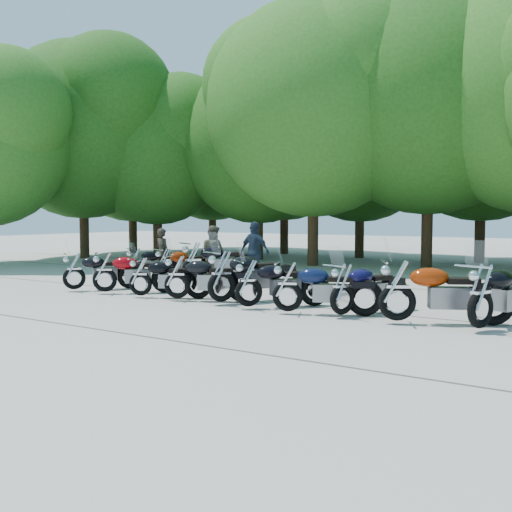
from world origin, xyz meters
The scene contains 27 objects.
ground centered at (0.00, 0.00, 0.00)m, with size 90.00×90.00×0.00m, color gray.
tree_0 centered at (-15.42, 12.98, 5.45)m, with size 7.50×7.50×9.21m.
tree_1 centered at (-12.04, 11.24, 5.06)m, with size 6.97×6.97×8.55m.
tree_2 centered at (-7.25, 12.84, 5.31)m, with size 7.31×7.31×8.97m.
tree_3 centered at (-3.57, 11.24, 6.32)m, with size 8.70×8.70×10.67m.
tree_4 centered at (0.54, 13.09, 6.64)m, with size 9.13×9.13×11.20m.
tree_9 centered at (-13.53, 17.59, 5.52)m, with size 7.59×7.59×9.32m.
tree_10 centered at (-8.29, 16.97, 5.66)m, with size 7.78×7.78×9.55m.
tree_11 centered at (-3.76, 16.43, 5.49)m, with size 7.56×7.56×9.28m.
tree_12 centered at (1.80, 16.47, 5.72)m, with size 7.88×7.88×9.67m.
tree_17 centered at (-14.68, 9.00, 6.04)m, with size 8.31×8.31×10.20m.
motorcycle_0 centered at (-5.18, 0.39, 0.60)m, with size 0.64×2.11×1.19m, color black, non-canonical shape.
motorcycle_1 centered at (-4.09, 0.48, 0.62)m, with size 0.67×2.20×1.24m, color maroon, non-canonical shape.
motorcycle_2 centered at (-2.79, 0.47, 0.58)m, with size 0.62×2.05×1.16m, color black, non-canonical shape.
motorcycle_3 centered at (-1.66, 0.55, 0.63)m, with size 0.68×2.22×1.26m, color black, non-canonical shape.
motorcycle_4 centered at (-0.39, 0.64, 0.71)m, with size 0.77×2.52×1.42m, color black, non-canonical shape.
motorcycle_5 centered at (0.49, 0.45, 0.62)m, with size 0.67×2.20×1.24m, color black, non-canonical shape.
motorcycle_6 centered at (1.55, 0.33, 0.63)m, with size 0.68×2.22×1.25m, color black, non-canonical shape.
motorcycle_7 centered at (2.69, 0.58, 0.62)m, with size 0.67×2.20×1.24m, color #0F0C38, non-canonical shape.
motorcycle_8 centered at (3.87, 0.49, 0.70)m, with size 0.75×2.47×1.40m, color #8E2505, non-canonical shape.
motorcycle_9 centered at (5.38, 0.56, 0.69)m, with size 0.74×2.44×1.38m, color black, non-canonical shape.
motorcycle_10 centered at (-5.79, 3.34, 0.58)m, with size 0.62×2.05×1.16m, color black, non-canonical shape.
motorcycle_11 centered at (-4.51, 3.28, 0.60)m, with size 0.64×2.12×1.20m, color maroon, non-canonical shape.
motorcycle_12 centered at (-3.37, 3.27, 0.72)m, with size 0.78×2.56×1.45m, color black, non-canonical shape.
rider_0 centered at (-5.61, 4.42, 0.82)m, with size 0.60×0.39×1.64m, color black.
rider_1 centered at (-3.56, 4.49, 0.87)m, with size 0.85×0.66×1.75m, color #4F4938.
rider_2 centered at (-2.21, 4.83, 0.94)m, with size 1.10×0.46×1.88m, color #1D2C3D.
Camera 1 is at (7.79, -10.46, 2.10)m, focal length 42.00 mm.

